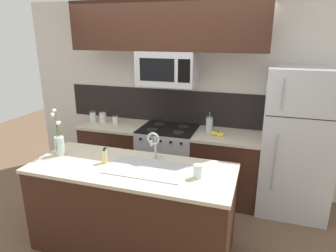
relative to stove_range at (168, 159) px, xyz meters
name	(u,v)px	position (x,y,z in m)	size (l,w,h in m)	color
ground_plane	(145,225)	(0.00, -0.90, -0.46)	(10.00, 10.00, 0.00)	brown
rear_partition	(197,97)	(0.30, 0.38, 0.84)	(5.20, 0.10, 2.60)	silver
splash_band	(175,107)	(0.00, 0.32, 0.69)	(3.33, 0.01, 0.48)	black
back_counter_left	(116,153)	(-0.81, 0.00, -0.01)	(0.89, 0.65, 0.91)	#381E14
back_counter_right	(225,167)	(0.80, 0.00, -0.01)	(0.87, 0.65, 0.91)	#381E14
stove_range	(168,159)	(0.00, 0.00, 0.00)	(0.76, 0.64, 0.93)	#B7BABF
microwave	(168,68)	(0.00, -0.02, 1.27)	(0.74, 0.40, 0.43)	#B7BABF
upper_cabinet_band	(166,26)	(-0.01, -0.05, 1.78)	(2.46, 0.34, 0.60)	#381E14
refrigerator	(296,142)	(1.62, 0.02, 0.44)	(0.81, 0.74, 1.80)	#B7BABF
storage_jar_tall	(93,117)	(-1.14, -0.02, 0.53)	(0.08, 0.08, 0.17)	silver
storage_jar_medium	(103,117)	(-1.02, 0.03, 0.52)	(0.10, 0.10, 0.14)	silver
storage_jar_short	(115,120)	(-0.80, 0.01, 0.51)	(0.08, 0.08, 0.12)	silver
banana_bunch	(218,134)	(0.68, -0.06, 0.47)	(0.19, 0.15, 0.08)	yellow
french_press	(209,124)	(0.55, 0.06, 0.55)	(0.09, 0.09, 0.27)	silver
island_counter	(133,207)	(0.02, -1.25, -0.01)	(2.02, 0.82, 0.91)	#381E14
kitchen_sink	(146,175)	(0.18, -1.25, 0.38)	(0.76, 0.43, 0.16)	#ADAFB5
sink_faucet	(154,142)	(0.18, -1.04, 0.65)	(0.14, 0.14, 0.31)	#B7BABF
dish_soap_bottle	(105,156)	(-0.27, -1.24, 0.52)	(0.06, 0.05, 0.16)	#DBCC75
drinking_glass	(198,171)	(0.69, -1.27, 0.51)	(0.08, 0.08, 0.13)	silver
flower_vase	(59,144)	(-0.82, -1.20, 0.57)	(0.10, 0.15, 0.50)	silver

